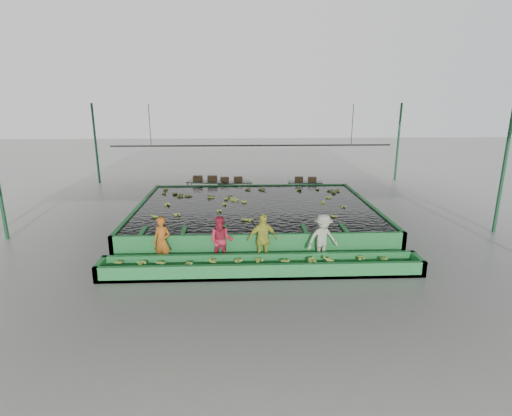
{
  "coord_description": "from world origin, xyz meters",
  "views": [
    {
      "loc": [
        -0.66,
        -15.03,
        5.29
      ],
      "look_at": [
        0.0,
        0.5,
        1.0
      ],
      "focal_mm": 28.0,
      "sensor_mm": 36.0,
      "label": 1
    }
  ],
  "objects_px": {
    "packing_table_mid": "(234,190)",
    "box_stack_mid": "(231,182)",
    "flotation_tank": "(255,214)",
    "worker_d": "(323,239)",
    "worker_a": "(162,242)",
    "box_stack_right": "(305,182)",
    "worker_b": "(221,241)",
    "packing_table_left": "(206,189)",
    "packing_table_right": "(305,189)",
    "sorting_trough": "(262,266)",
    "worker_c": "(263,239)",
    "box_stack_left": "(205,181)"
  },
  "relations": [
    {
      "from": "sorting_trough",
      "to": "worker_c",
      "type": "distance_m",
      "value": 1.0
    },
    {
      "from": "sorting_trough",
      "to": "packing_table_right",
      "type": "relative_size",
      "value": 5.27
    },
    {
      "from": "flotation_tank",
      "to": "packing_table_right",
      "type": "bearing_deg",
      "value": 58.82
    },
    {
      "from": "worker_c",
      "to": "box_stack_right",
      "type": "distance_m",
      "value": 9.57
    },
    {
      "from": "worker_b",
      "to": "flotation_tank",
      "type": "bearing_deg",
      "value": 79.98
    },
    {
      "from": "sorting_trough",
      "to": "worker_d",
      "type": "distance_m",
      "value": 2.28
    },
    {
      "from": "packing_table_right",
      "to": "box_stack_left",
      "type": "relative_size",
      "value": 1.46
    },
    {
      "from": "box_stack_left",
      "to": "packing_table_left",
      "type": "bearing_deg",
      "value": -49.67
    },
    {
      "from": "worker_d",
      "to": "box_stack_left",
      "type": "height_order",
      "value": "worker_d"
    },
    {
      "from": "flotation_tank",
      "to": "worker_c",
      "type": "height_order",
      "value": "worker_c"
    },
    {
      "from": "worker_a",
      "to": "packing_table_mid",
      "type": "relative_size",
      "value": 0.88
    },
    {
      "from": "packing_table_mid",
      "to": "box_stack_left",
      "type": "relative_size",
      "value": 1.44
    },
    {
      "from": "sorting_trough",
      "to": "worker_c",
      "type": "relative_size",
      "value": 5.87
    },
    {
      "from": "worker_b",
      "to": "packing_table_mid",
      "type": "distance_m",
      "value": 9.27
    },
    {
      "from": "box_stack_left",
      "to": "box_stack_mid",
      "type": "relative_size",
      "value": 1.08
    },
    {
      "from": "flotation_tank",
      "to": "box_stack_right",
      "type": "relative_size",
      "value": 8.47
    },
    {
      "from": "worker_d",
      "to": "packing_table_right",
      "type": "height_order",
      "value": "worker_d"
    },
    {
      "from": "box_stack_left",
      "to": "box_stack_mid",
      "type": "distance_m",
      "value": 1.44
    },
    {
      "from": "flotation_tank",
      "to": "worker_a",
      "type": "xyz_separation_m",
      "value": [
        -3.17,
        -4.3,
        0.37
      ]
    },
    {
      "from": "box_stack_mid",
      "to": "box_stack_right",
      "type": "bearing_deg",
      "value": -2.73
    },
    {
      "from": "worker_c",
      "to": "worker_a",
      "type": "bearing_deg",
      "value": 167.01
    },
    {
      "from": "flotation_tank",
      "to": "box_stack_left",
      "type": "distance_m",
      "value": 5.6
    },
    {
      "from": "box_stack_left",
      "to": "worker_b",
      "type": "bearing_deg",
      "value": -82.24
    },
    {
      "from": "packing_table_mid",
      "to": "box_stack_left",
      "type": "height_order",
      "value": "box_stack_left"
    },
    {
      "from": "sorting_trough",
      "to": "worker_c",
      "type": "xyz_separation_m",
      "value": [
        0.07,
        0.8,
        0.6
      ]
    },
    {
      "from": "packing_table_mid",
      "to": "box_stack_mid",
      "type": "distance_m",
      "value": 0.46
    },
    {
      "from": "worker_c",
      "to": "box_stack_mid",
      "type": "height_order",
      "value": "worker_c"
    },
    {
      "from": "packing_table_left",
      "to": "flotation_tank",
      "type": "bearing_deg",
      "value": -63.16
    },
    {
      "from": "worker_b",
      "to": "packing_table_right",
      "type": "xyz_separation_m",
      "value": [
        4.22,
        9.18,
        -0.39
      ]
    },
    {
      "from": "box_stack_mid",
      "to": "flotation_tank",
      "type": "bearing_deg",
      "value": -77.65
    },
    {
      "from": "packing_table_left",
      "to": "box_stack_left",
      "type": "relative_size",
      "value": 1.55
    },
    {
      "from": "worker_b",
      "to": "box_stack_mid",
      "type": "distance_m",
      "value": 9.31
    },
    {
      "from": "packing_table_left",
      "to": "packing_table_right",
      "type": "distance_m",
      "value": 5.44
    },
    {
      "from": "box_stack_left",
      "to": "box_stack_right",
      "type": "bearing_deg",
      "value": -1.56
    },
    {
      "from": "box_stack_mid",
      "to": "sorting_trough",
      "type": "bearing_deg",
      "value": -83.81
    },
    {
      "from": "worker_b",
      "to": "box_stack_left",
      "type": "height_order",
      "value": "worker_b"
    },
    {
      "from": "worker_b",
      "to": "packing_table_right",
      "type": "bearing_deg",
      "value": 71.72
    },
    {
      "from": "worker_c",
      "to": "box_stack_left",
      "type": "relative_size",
      "value": 1.31
    },
    {
      "from": "flotation_tank",
      "to": "worker_d",
      "type": "xyz_separation_m",
      "value": [
        2.05,
        -4.3,
        0.39
      ]
    },
    {
      "from": "packing_table_left",
      "to": "worker_d",
      "type": "bearing_deg",
      "value": -63.78
    },
    {
      "from": "worker_a",
      "to": "box_stack_right",
      "type": "relative_size",
      "value": 1.39
    },
    {
      "from": "packing_table_mid",
      "to": "worker_a",
      "type": "bearing_deg",
      "value": -103.52
    },
    {
      "from": "worker_d",
      "to": "box_stack_mid",
      "type": "distance_m",
      "value": 9.83
    },
    {
      "from": "sorting_trough",
      "to": "box_stack_right",
      "type": "height_order",
      "value": "box_stack_right"
    },
    {
      "from": "packing_table_right",
      "to": "flotation_tank",
      "type": "bearing_deg",
      "value": -121.18
    },
    {
      "from": "packing_table_mid",
      "to": "box_stack_right",
      "type": "height_order",
      "value": "box_stack_right"
    },
    {
      "from": "worker_d",
      "to": "box_stack_mid",
      "type": "bearing_deg",
      "value": 91.49
    },
    {
      "from": "worker_b",
      "to": "packing_table_mid",
      "type": "height_order",
      "value": "worker_b"
    },
    {
      "from": "worker_a",
      "to": "packing_table_right",
      "type": "xyz_separation_m",
      "value": [
        6.13,
        9.18,
        -0.39
      ]
    },
    {
      "from": "worker_b",
      "to": "packing_table_right",
      "type": "distance_m",
      "value": 10.11
    }
  ]
}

